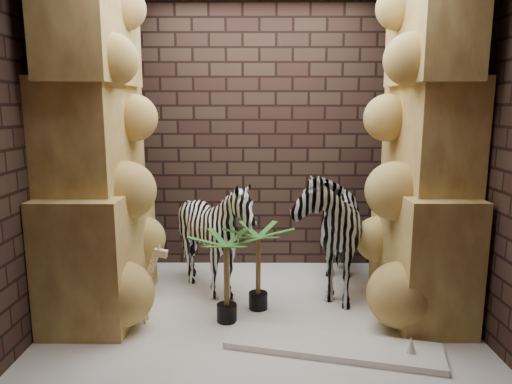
{
  "coord_description": "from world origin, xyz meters",
  "views": [
    {
      "loc": [
        -0.0,
        -3.96,
        1.79
      ],
      "look_at": [
        -0.03,
        0.15,
        1.04
      ],
      "focal_mm": 32.7,
      "sensor_mm": 36.0,
      "label": 1
    }
  ],
  "objects_px": {
    "zebra_right": "(328,217)",
    "giraffe_toy": "(134,282)",
    "palm_front": "(258,268)",
    "palm_back": "(226,278)",
    "surfboard": "(332,346)",
    "zebra_left": "(215,242)"
  },
  "relations": [
    {
      "from": "zebra_right",
      "to": "giraffe_toy",
      "type": "xyz_separation_m",
      "value": [
        -1.72,
        -0.74,
        -0.39
      ]
    },
    {
      "from": "palm_front",
      "to": "giraffe_toy",
      "type": "bearing_deg",
      "value": -165.89
    },
    {
      "from": "zebra_right",
      "to": "palm_back",
      "type": "distance_m",
      "value": 1.25
    },
    {
      "from": "zebra_right",
      "to": "palm_back",
      "type": "xyz_separation_m",
      "value": [
        -0.94,
        -0.74,
        -0.35
      ]
    },
    {
      "from": "surfboard",
      "to": "zebra_left",
      "type": "bearing_deg",
      "value": 146.58
    },
    {
      "from": "palm_back",
      "to": "surfboard",
      "type": "distance_m",
      "value": 1.01
    },
    {
      "from": "palm_front",
      "to": "zebra_right",
      "type": "bearing_deg",
      "value": 35.27
    },
    {
      "from": "surfboard",
      "to": "palm_back",
      "type": "bearing_deg",
      "value": 164.32
    },
    {
      "from": "zebra_right",
      "to": "palm_front",
      "type": "relative_size",
      "value": 1.91
    },
    {
      "from": "zebra_left",
      "to": "palm_back",
      "type": "height_order",
      "value": "zebra_left"
    },
    {
      "from": "zebra_right",
      "to": "surfboard",
      "type": "bearing_deg",
      "value": -89.15
    },
    {
      "from": "zebra_left",
      "to": "giraffe_toy",
      "type": "height_order",
      "value": "zebra_left"
    },
    {
      "from": "palm_back",
      "to": "giraffe_toy",
      "type": "bearing_deg",
      "value": -179.58
    },
    {
      "from": "palm_front",
      "to": "palm_back",
      "type": "height_order",
      "value": "palm_front"
    },
    {
      "from": "zebra_left",
      "to": "palm_front",
      "type": "height_order",
      "value": "zebra_left"
    },
    {
      "from": "giraffe_toy",
      "to": "palm_back",
      "type": "bearing_deg",
      "value": 3.35
    },
    {
      "from": "zebra_right",
      "to": "surfboard",
      "type": "height_order",
      "value": "zebra_right"
    },
    {
      "from": "zebra_left",
      "to": "giraffe_toy",
      "type": "relative_size",
      "value": 1.67
    },
    {
      "from": "zebra_right",
      "to": "zebra_left",
      "type": "relative_size",
      "value": 1.27
    },
    {
      "from": "giraffe_toy",
      "to": "surfboard",
      "type": "relative_size",
      "value": 0.43
    },
    {
      "from": "zebra_right",
      "to": "zebra_left",
      "type": "distance_m",
      "value": 1.12
    },
    {
      "from": "zebra_left",
      "to": "palm_back",
      "type": "distance_m",
      "value": 0.62
    }
  ]
}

